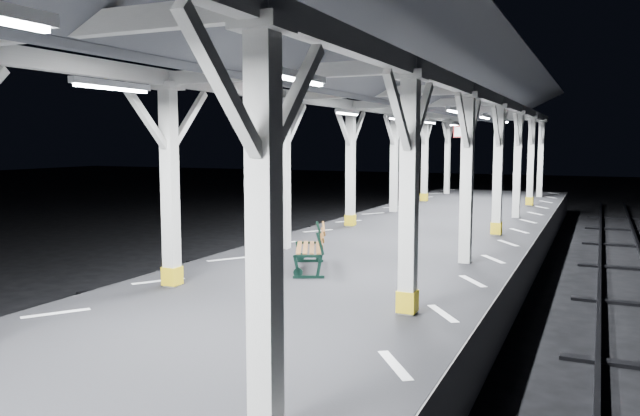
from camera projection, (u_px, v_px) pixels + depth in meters
The scene contains 6 objects.
ground at pixel (205, 414), 7.75m from camera, with size 120.00×120.00×0.00m, color black.
platform at pixel (204, 375), 7.70m from camera, with size 6.00×50.00×1.00m, color black.
hazard_stripes_left at pixel (56, 313), 8.65m from camera, with size 1.00×48.00×0.01m, color silver.
hazard_stripes_right at pixel (395, 365), 6.65m from camera, with size 1.00×48.00×0.01m, color silver.
canopy at pixel (196, 40), 7.25m from camera, with size 5.40×49.00×4.65m.
bench_mid at pixel (314, 246), 11.55m from camera, with size 1.14×1.62×0.83m.
Camera 1 is at (4.36, -6.19, 3.38)m, focal length 35.00 mm.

